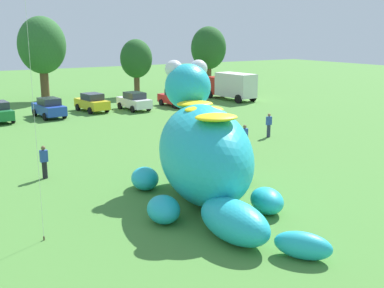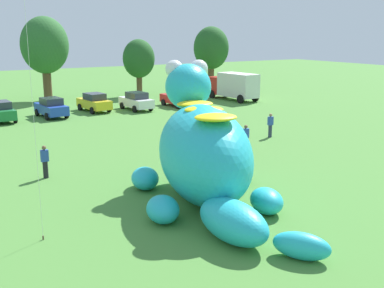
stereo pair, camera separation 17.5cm
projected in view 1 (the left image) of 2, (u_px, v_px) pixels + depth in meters
The scene contains 14 objects.
ground_plane at pixel (217, 200), 21.07m from camera, with size 160.00×160.00×0.00m, color #4C8438.
giant_inflatable_creature at pixel (204, 152), 20.62m from camera, with size 7.41×12.07×5.99m.
car_blue at pixel (49, 108), 41.14m from camera, with size 2.24×4.25×1.72m.
car_yellow at pixel (92, 102), 44.19m from camera, with size 2.34×4.29×1.72m.
car_white at pixel (134, 101), 45.02m from camera, with size 2.18×4.22×1.72m.
car_red at pixel (175, 98), 47.20m from camera, with size 2.18×4.22×1.72m.
box_truck at pixel (231, 85), 51.48m from camera, with size 2.90×6.58×2.95m.
tree_mid_left at pixel (42, 46), 50.13m from camera, with size 5.04×5.04×8.94m.
tree_centre_left at pixel (136, 59), 54.01m from camera, with size 3.66×3.66×6.50m.
tree_centre at pixel (209, 48), 60.20m from camera, with size 4.50×4.50×7.98m.
spectator_near_inflatable at pixel (245, 138), 29.36m from camera, with size 0.38×0.26×1.71m.
spectator_by_cars at pixel (269, 125), 33.45m from camera, with size 0.38×0.26×1.71m.
spectator_wandering at pixel (44, 162), 24.01m from camera, with size 0.38×0.26×1.71m.
spectator_far_side at pixel (196, 141), 28.66m from camera, with size 0.38×0.26×1.71m.
Camera 1 is at (-11.34, -16.40, 7.35)m, focal length 44.11 mm.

